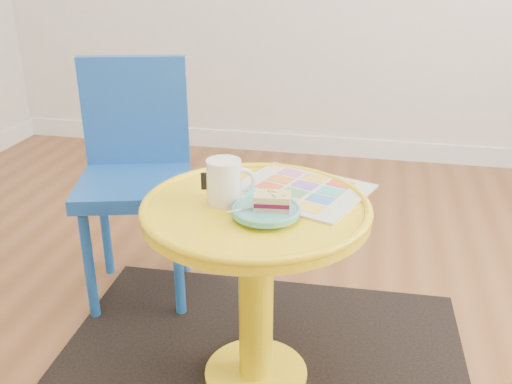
% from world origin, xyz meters
% --- Properties ---
extents(floor, '(4.00, 4.00, 0.00)m').
position_xyz_m(floor, '(0.00, 0.00, 0.00)').
color(floor, brown).
rests_on(floor, ground).
extents(room_walls, '(4.00, 4.00, 4.00)m').
position_xyz_m(room_walls, '(-0.99, 0.99, 0.06)').
color(room_walls, silver).
rests_on(room_walls, ground).
extents(rug, '(1.34, 1.14, 0.01)m').
position_xyz_m(rug, '(0.08, -0.11, 0.00)').
color(rug, black).
rests_on(rug, ground).
extents(side_table, '(0.62, 0.62, 0.59)m').
position_xyz_m(side_table, '(0.08, -0.11, 0.42)').
color(side_table, yellow).
rests_on(side_table, ground).
extents(chair, '(0.47, 0.48, 0.87)m').
position_xyz_m(chair, '(-0.46, 0.33, 0.50)').
color(chair, '#194FA6').
rests_on(chair, ground).
extents(newspaper, '(0.44, 0.41, 0.01)m').
position_xyz_m(newspaper, '(0.19, 0.01, 0.59)').
color(newspaper, silver).
rests_on(newspaper, side_table).
extents(mug, '(0.13, 0.09, 0.12)m').
position_xyz_m(mug, '(-0.00, -0.11, 0.65)').
color(mug, white).
rests_on(mug, side_table).
extents(plate, '(0.18, 0.18, 0.02)m').
position_xyz_m(plate, '(0.13, -0.18, 0.61)').
color(plate, '#53B1AB').
rests_on(plate, newspaper).
extents(cake_slice, '(0.10, 0.07, 0.04)m').
position_xyz_m(cake_slice, '(0.14, -0.18, 0.63)').
color(cake_slice, '#D3BC8C').
rests_on(cake_slice, plate).
extents(fork, '(0.12, 0.10, 0.00)m').
position_xyz_m(fork, '(0.10, -0.18, 0.61)').
color(fork, silver).
rests_on(fork, plate).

